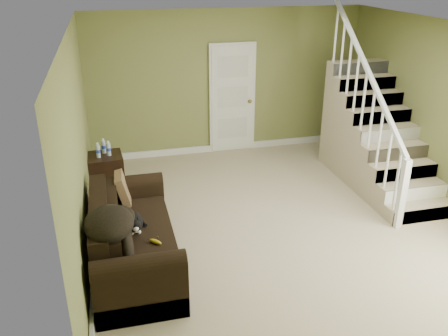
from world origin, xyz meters
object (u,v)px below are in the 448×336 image
side_table (106,173)px  cat (134,223)px  sofa (130,241)px  banana (156,242)px

side_table → cat: bearing=-81.6°
sofa → cat: sofa is taller
sofa → side_table: bearing=96.6°
cat → banana: size_ratio=3.27×
side_table → banana: bearing=-78.1°
side_table → banana: 2.45m
sofa → cat: 0.25m
sofa → side_table: 2.06m
sofa → cat: size_ratio=4.00×
sofa → banana: bearing=-51.6°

